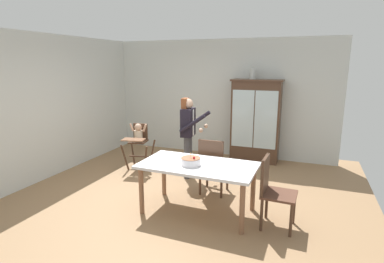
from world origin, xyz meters
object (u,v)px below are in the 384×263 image
(china_cabinet, at_px, (256,121))
(birthday_cake, at_px, (191,161))
(adult_person, at_px, (188,128))
(high_chair_with_toddler, at_px, (138,138))
(dining_table, at_px, (198,170))
(dining_chair_right_end, at_px, (272,187))
(dining_chair_far_side, at_px, (212,163))
(ceramic_vase, at_px, (253,74))

(china_cabinet, relative_size, birthday_cake, 6.50)
(birthday_cake, bearing_deg, adult_person, 113.15)
(high_chair_with_toddler, xyz_separation_m, dining_table, (1.82, -1.38, -0.00))
(high_chair_with_toddler, bearing_deg, dining_chair_right_end, -37.04)
(adult_person, bearing_deg, dining_table, -157.98)
(dining_chair_far_side, bearing_deg, adult_person, -41.65)
(ceramic_vase, height_order, high_chair_with_toddler, ceramic_vase)
(dining_chair_right_end, bearing_deg, dining_chair_far_side, 59.21)
(dining_table, xyz_separation_m, dining_chair_far_side, (0.01, 0.66, -0.09))
(birthday_cake, bearing_deg, high_chair_with_toddler, 140.09)
(adult_person, bearing_deg, dining_chair_right_end, -132.30)
(ceramic_vase, relative_size, dining_table, 0.16)
(ceramic_vase, distance_m, birthday_cake, 3.08)
(adult_person, relative_size, dining_chair_right_end, 1.59)
(dining_table, distance_m, birthday_cake, 0.18)
(high_chair_with_toddler, relative_size, adult_person, 0.62)
(china_cabinet, relative_size, dining_chair_right_end, 1.90)
(high_chair_with_toddler, height_order, birthday_cake, high_chair_with_toddler)
(high_chair_with_toddler, relative_size, dining_table, 0.56)
(birthday_cake, bearing_deg, dining_table, 41.70)
(china_cabinet, bearing_deg, birthday_cake, -98.56)
(dining_table, bearing_deg, ceramic_vase, 85.05)
(adult_person, bearing_deg, dining_chair_far_side, -137.45)
(adult_person, xyz_separation_m, dining_chair_right_end, (1.71, -1.28, -0.41))
(high_chair_with_toddler, bearing_deg, adult_person, -16.60)
(china_cabinet, bearing_deg, ceramic_vase, 177.99)
(china_cabinet, xyz_separation_m, dining_table, (-0.34, -2.76, -0.27))
(china_cabinet, xyz_separation_m, dining_chair_right_end, (0.71, -2.78, -0.36))
(birthday_cake, xyz_separation_m, dining_chair_right_end, (1.13, 0.06, -0.24))
(dining_chair_right_end, bearing_deg, china_cabinet, 16.70)
(china_cabinet, xyz_separation_m, birthday_cake, (-0.43, -2.84, -0.12))
(china_cabinet, xyz_separation_m, dining_chair_far_side, (-0.33, -2.10, -0.36))
(dining_chair_right_end, bearing_deg, adult_person, 55.47)
(dining_table, bearing_deg, adult_person, 117.35)
(china_cabinet, distance_m, adult_person, 1.80)
(ceramic_vase, distance_m, dining_chair_far_side, 2.53)
(ceramic_vase, relative_size, adult_person, 0.18)
(dining_table, bearing_deg, dining_chair_far_side, 88.83)
(china_cabinet, relative_size, dining_chair_far_side, 1.90)
(china_cabinet, distance_m, high_chair_with_toddler, 2.58)
(adult_person, distance_m, birthday_cake, 1.47)
(ceramic_vase, height_order, adult_person, ceramic_vase)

